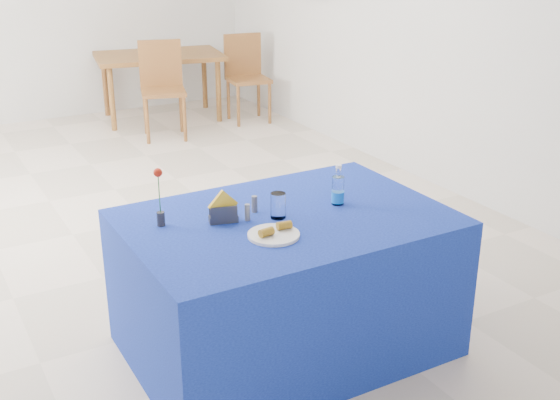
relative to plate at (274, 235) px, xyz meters
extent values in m
plane|color=beige|center=(0.09, 2.22, -0.77)|extent=(7.00, 7.00, 0.00)
plane|color=silver|center=(0.09, -1.28, 0.63)|extent=(5.00, 0.00, 5.00)
plane|color=silver|center=(2.59, 2.22, 0.63)|extent=(0.00, 7.00, 7.00)
cylinder|color=white|center=(0.00, 0.00, 0.00)|extent=(0.25, 0.25, 0.01)
cylinder|color=white|center=(0.13, 0.19, 0.06)|extent=(0.08, 0.08, 0.13)
cylinder|color=slate|center=(-0.02, 0.23, 0.04)|extent=(0.03, 0.03, 0.08)
cylinder|color=slate|center=(0.06, 0.31, 0.04)|extent=(0.03, 0.03, 0.08)
cube|color=navy|center=(0.17, 0.18, -0.39)|extent=(1.60, 1.10, 0.76)
cylinder|color=white|center=(0.49, 0.20, 0.07)|extent=(0.06, 0.06, 0.15)
cylinder|color=blue|center=(0.49, 0.20, 0.03)|extent=(0.07, 0.07, 0.06)
cylinder|color=white|center=(0.49, 0.20, 0.17)|extent=(0.03, 0.03, 0.05)
cylinder|color=white|center=(0.49, 0.20, 0.20)|extent=(0.03, 0.03, 0.01)
cube|color=#3A3A3F|center=(-0.13, 0.27, 0.01)|extent=(0.15, 0.09, 0.03)
cube|color=#37373C|center=(-0.14, 0.25, 0.04)|extent=(0.13, 0.04, 0.09)
cube|color=#36373B|center=(-0.13, 0.30, 0.04)|extent=(0.13, 0.04, 0.09)
cube|color=gold|center=(-0.13, 0.27, 0.08)|extent=(0.16, 0.02, 0.16)
cylinder|color=#232328|center=(-0.41, 0.38, 0.03)|extent=(0.04, 0.04, 0.07)
cylinder|color=#175C20|center=(-0.41, 0.38, 0.14)|extent=(0.01, 0.01, 0.22)
sphere|color=#B21D0B|center=(-0.41, 0.38, 0.26)|extent=(0.04, 0.04, 0.04)
cube|color=brown|center=(1.31, 5.08, -0.04)|extent=(1.55, 1.15, 0.05)
cylinder|color=olive|center=(0.65, 4.85, -0.41)|extent=(0.06, 0.06, 0.71)
cylinder|color=olive|center=(1.83, 4.63, -0.41)|extent=(0.06, 0.06, 0.71)
cylinder|color=brown|center=(0.78, 5.54, -0.41)|extent=(0.06, 0.06, 0.71)
cylinder|color=brown|center=(1.96, 5.32, -0.41)|extent=(0.06, 0.06, 0.71)
cylinder|color=brown|center=(0.81, 4.17, -0.53)|extent=(0.04, 0.04, 0.48)
cylinder|color=brown|center=(1.18, 4.06, -0.53)|extent=(0.04, 0.04, 0.48)
cylinder|color=brown|center=(0.92, 4.54, -0.53)|extent=(0.04, 0.04, 0.48)
cylinder|color=brown|center=(1.29, 4.43, -0.53)|extent=(0.04, 0.04, 0.48)
cube|color=brown|center=(1.05, 4.30, -0.27)|extent=(0.56, 0.56, 0.04)
cube|color=brown|center=(1.10, 4.49, -0.01)|extent=(0.44, 0.17, 0.49)
cylinder|color=brown|center=(1.92, 4.31, -0.53)|extent=(0.04, 0.04, 0.47)
cylinder|color=brown|center=(2.29, 4.26, -0.53)|extent=(0.04, 0.04, 0.47)
cylinder|color=brown|center=(1.98, 4.68, -0.53)|extent=(0.04, 0.04, 0.47)
cylinder|color=brown|center=(2.35, 4.63, -0.53)|extent=(0.04, 0.04, 0.47)
cube|color=brown|center=(2.14, 4.47, -0.28)|extent=(0.49, 0.49, 0.04)
cube|color=brown|center=(2.16, 4.66, -0.03)|extent=(0.44, 0.10, 0.48)
cylinder|color=gold|center=(-0.04, -0.01, 0.03)|extent=(0.08, 0.05, 0.04)
cylinder|color=beige|center=(-0.01, 0.00, 0.03)|extent=(0.01, 0.03, 0.03)
cylinder|color=gold|center=(0.07, 0.02, 0.03)|extent=(0.08, 0.05, 0.04)
cylinder|color=beige|center=(0.10, 0.01, 0.03)|extent=(0.01, 0.03, 0.03)
camera|label=1|loc=(-1.44, -2.63, 1.35)|focal=45.00mm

